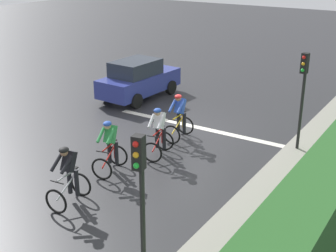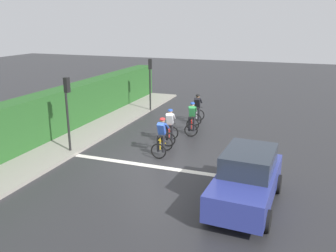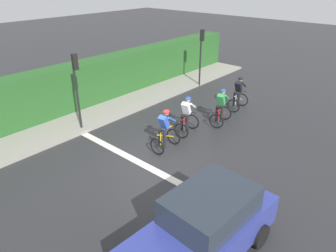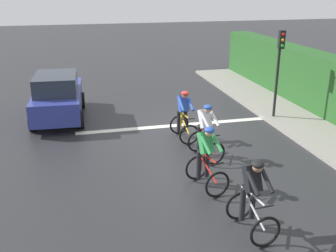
% 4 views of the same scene
% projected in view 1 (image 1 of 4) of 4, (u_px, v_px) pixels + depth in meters
% --- Properties ---
extents(ground_plane, '(80.00, 80.00, 0.00)m').
position_uv_depth(ground_plane, '(190.00, 131.00, 17.10)').
color(ground_plane, '#28282B').
extents(sidewalk_kerb, '(2.80, 22.06, 0.12)m').
position_uv_depth(sidewalk_kerb, '(305.00, 185.00, 13.03)').
color(sidewalk_kerb, gray).
rests_on(sidewalk_kerb, ground).
extents(road_marking_stop_line, '(7.00, 0.30, 0.01)m').
position_uv_depth(road_marking_stop_line, '(197.00, 127.00, 17.48)').
color(road_marking_stop_line, silver).
rests_on(road_marking_stop_line, ground).
extents(cyclist_lead, '(0.78, 1.14, 1.66)m').
position_uv_depth(cyclist_lead, '(68.00, 177.00, 11.94)').
color(cyclist_lead, black).
rests_on(cyclist_lead, ground).
extents(cyclist_second, '(0.88, 1.19, 1.66)m').
position_uv_depth(cyclist_second, '(110.00, 148.00, 13.69)').
color(cyclist_second, black).
rests_on(cyclist_second, ground).
extents(cyclist_mid, '(0.87, 1.19, 1.66)m').
position_uv_depth(cyclist_mid, '(159.00, 133.00, 14.78)').
color(cyclist_mid, black).
rests_on(cyclist_mid, ground).
extents(cyclist_fourth, '(0.74, 1.12, 1.66)m').
position_uv_depth(cyclist_fourth, '(179.00, 117.00, 16.15)').
color(cyclist_fourth, black).
rests_on(cyclist_fourth, ground).
extents(car_navy, '(2.04, 4.18, 1.76)m').
position_uv_depth(car_navy, '(139.00, 79.00, 20.65)').
color(car_navy, navy).
rests_on(car_navy, ground).
extents(traffic_light_near_crossing, '(0.23, 0.31, 3.34)m').
position_uv_depth(traffic_light_near_crossing, '(303.00, 88.00, 14.54)').
color(traffic_light_near_crossing, black).
rests_on(traffic_light_near_crossing, ground).
extents(traffic_light_far_junction, '(0.23, 0.31, 3.34)m').
position_uv_depth(traffic_light_far_junction, '(141.00, 192.00, 8.27)').
color(traffic_light_far_junction, black).
rests_on(traffic_light_far_junction, ground).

